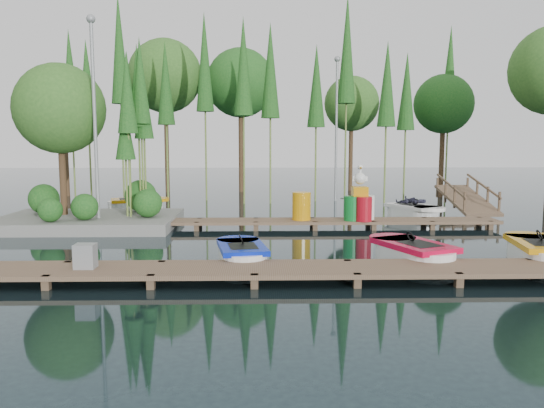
{
  "coord_description": "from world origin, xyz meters",
  "views": [
    {
      "loc": [
        0.11,
        -15.89,
        3.06
      ],
      "look_at": [
        0.5,
        0.5,
        1.1
      ],
      "focal_mm": 35.0,
      "sensor_mm": 36.0,
      "label": 1
    }
  ],
  "objects_px": {
    "yellow_barrel": "(301,206)",
    "boat_blue": "(242,255)",
    "island": "(80,137)",
    "drum_cluster": "(361,204)",
    "utility_cabinet": "(85,256)",
    "boat_yellow_far": "(137,205)",
    "boat_red": "(412,254)"
  },
  "relations": [
    {
      "from": "yellow_barrel",
      "to": "drum_cluster",
      "type": "bearing_deg",
      "value": -4.23
    },
    {
      "from": "boat_blue",
      "to": "boat_yellow_far",
      "type": "bearing_deg",
      "value": 106.52
    },
    {
      "from": "boat_red",
      "to": "yellow_barrel",
      "type": "height_order",
      "value": "yellow_barrel"
    },
    {
      "from": "island",
      "to": "drum_cluster",
      "type": "distance_m",
      "value": 10.24
    },
    {
      "from": "utility_cabinet",
      "to": "boat_yellow_far",
      "type": "bearing_deg",
      "value": 97.67
    },
    {
      "from": "island",
      "to": "drum_cluster",
      "type": "xyz_separation_m",
      "value": [
        9.93,
        -0.94,
        -2.31
      ]
    },
    {
      "from": "boat_yellow_far",
      "to": "island",
      "type": "bearing_deg",
      "value": -101.22
    },
    {
      "from": "boat_red",
      "to": "drum_cluster",
      "type": "relative_size",
      "value": 1.5
    },
    {
      "from": "island",
      "to": "drum_cluster",
      "type": "relative_size",
      "value": 3.47
    },
    {
      "from": "island",
      "to": "boat_blue",
      "type": "height_order",
      "value": "island"
    },
    {
      "from": "island",
      "to": "boat_blue",
      "type": "relative_size",
      "value": 2.63
    },
    {
      "from": "boat_yellow_far",
      "to": "drum_cluster",
      "type": "distance_m",
      "value": 10.18
    },
    {
      "from": "drum_cluster",
      "to": "boat_blue",
      "type": "bearing_deg",
      "value": -126.85
    },
    {
      "from": "boat_yellow_far",
      "to": "drum_cluster",
      "type": "relative_size",
      "value": 1.47
    },
    {
      "from": "boat_blue",
      "to": "yellow_barrel",
      "type": "relative_size",
      "value": 2.64
    },
    {
      "from": "boat_red",
      "to": "utility_cabinet",
      "type": "bearing_deg",
      "value": 168.09
    },
    {
      "from": "boat_red",
      "to": "yellow_barrel",
      "type": "xyz_separation_m",
      "value": [
        -2.33,
        5.54,
        0.53
      ]
    },
    {
      "from": "boat_blue",
      "to": "boat_red",
      "type": "xyz_separation_m",
      "value": [
        4.25,
        -0.08,
        0.02
      ]
    },
    {
      "from": "island",
      "to": "yellow_barrel",
      "type": "xyz_separation_m",
      "value": [
        7.88,
        -0.79,
        -2.4
      ]
    },
    {
      "from": "island",
      "to": "yellow_barrel",
      "type": "height_order",
      "value": "island"
    },
    {
      "from": "boat_red",
      "to": "boat_yellow_far",
      "type": "xyz_separation_m",
      "value": [
        -9.18,
        10.29,
        0.02
      ]
    },
    {
      "from": "boat_red",
      "to": "yellow_barrel",
      "type": "relative_size",
      "value": 2.99
    },
    {
      "from": "boat_blue",
      "to": "drum_cluster",
      "type": "height_order",
      "value": "drum_cluster"
    },
    {
      "from": "boat_red",
      "to": "boat_yellow_far",
      "type": "bearing_deg",
      "value": 108.92
    },
    {
      "from": "boat_blue",
      "to": "yellow_barrel",
      "type": "height_order",
      "value": "yellow_barrel"
    },
    {
      "from": "boat_red",
      "to": "yellow_barrel",
      "type": "bearing_deg",
      "value": 90.02
    },
    {
      "from": "island",
      "to": "boat_red",
      "type": "xyz_separation_m",
      "value": [
        10.21,
        -6.33,
        -2.92
      ]
    },
    {
      "from": "yellow_barrel",
      "to": "boat_blue",
      "type": "bearing_deg",
      "value": -109.41
    },
    {
      "from": "boat_red",
      "to": "island",
      "type": "bearing_deg",
      "value": 125.4
    },
    {
      "from": "utility_cabinet",
      "to": "yellow_barrel",
      "type": "bearing_deg",
      "value": 53.05
    },
    {
      "from": "boat_blue",
      "to": "boat_red",
      "type": "height_order",
      "value": "boat_red"
    },
    {
      "from": "island",
      "to": "boat_blue",
      "type": "distance_m",
      "value": 9.12
    }
  ]
}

